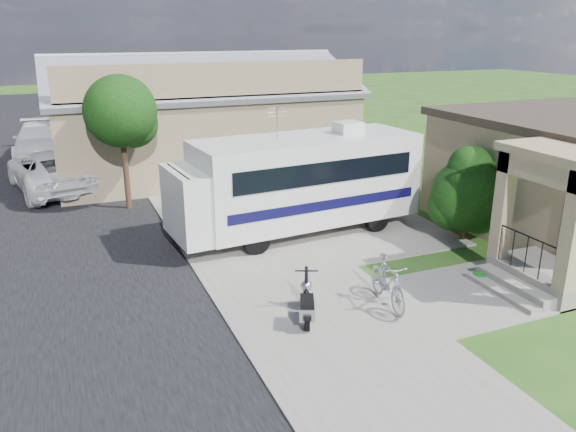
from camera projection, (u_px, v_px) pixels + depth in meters
name	position (u px, v px, depth m)	size (l,w,h in m)	color
ground	(349.00, 297.00, 13.09)	(120.00, 120.00, 0.00)	#1C4613
street_slab	(14.00, 213.00, 19.11)	(9.00, 80.00, 0.02)	black
sidewalk_slab	(201.00, 192.00, 21.48)	(4.00, 80.00, 0.06)	slate
driveway_slab	(322.00, 228.00, 17.57)	(7.00, 6.00, 0.05)	slate
walk_slab	(481.00, 292.00, 13.30)	(4.00, 3.00, 0.05)	slate
warehouse	(199.00, 124.00, 24.69)	(12.50, 8.40, 5.04)	brown
street_tree_a	(124.00, 115.00, 18.64)	(2.44, 2.40, 4.58)	#322316
street_tree_b	(97.00, 84.00, 27.35)	(2.44, 2.40, 4.73)	#322316
street_tree_c	(86.00, 77.00, 35.32)	(2.44, 2.40, 4.42)	#322316
motorhome	(298.00, 181.00, 16.73)	(7.70, 2.99, 3.86)	silver
shrub	(468.00, 192.00, 16.27)	(2.32, 2.21, 2.85)	#322316
scooter	(307.00, 304.00, 11.83)	(0.80, 1.40, 0.97)	black
bicycle	(388.00, 285.00, 12.47)	(0.52, 1.83, 1.10)	#96979D
pickup_truck	(52.00, 170.00, 21.53)	(2.62, 5.69, 1.58)	white
van	(39.00, 140.00, 27.46)	(2.20, 5.42, 1.57)	white
garden_hose	(481.00, 277.00, 13.95)	(0.36, 0.36, 0.16)	#156B19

